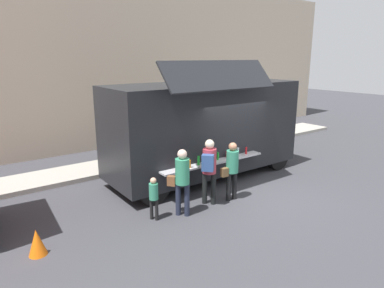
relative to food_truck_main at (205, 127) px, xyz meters
name	(u,v)px	position (x,y,z in m)	size (l,w,h in m)	color
ground_plane	(253,191)	(0.34, -1.90, -1.67)	(60.00, 60.00, 0.00)	#38383D
curb_strip	(59,177)	(-4.00, 2.62, -1.60)	(28.00, 1.60, 0.15)	#9E998E
building_behind	(48,64)	(-3.00, 6.52, 1.90)	(32.00, 2.40, 7.14)	#C3B199
food_truck_main	(205,127)	(0.00, 0.00, 0.00)	(6.42, 2.96, 3.77)	black
traffic_cone_orange	(37,242)	(-5.62, -1.68, -1.40)	(0.36, 0.36, 0.55)	orange
trash_bin	(247,133)	(4.31, 2.32, -1.20)	(0.60, 0.60, 0.95)	#305B3A
customer_front_ordering	(232,166)	(-0.64, -1.98, -0.70)	(0.54, 0.33, 1.64)	black
customer_mid_with_backpack	(209,166)	(-1.32, -1.84, -0.58)	(0.56, 0.54, 1.79)	black
customer_rear_waiting	(182,177)	(-2.28, -1.95, -0.65)	(0.47, 0.51, 1.71)	#202537
child_near_queue	(154,195)	(-2.96, -1.74, -1.02)	(0.22, 0.22, 1.08)	black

